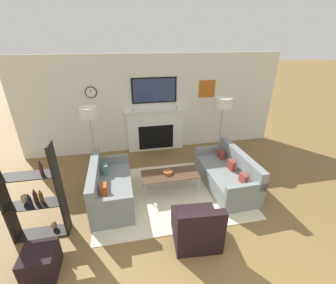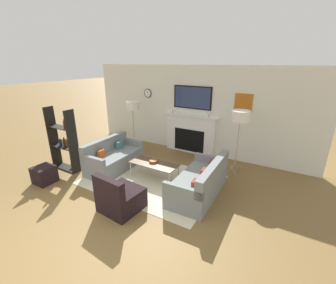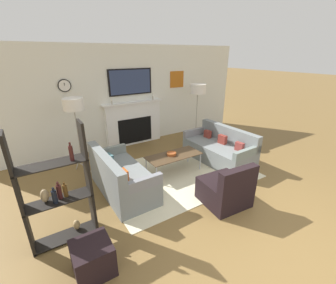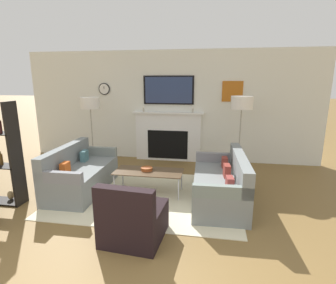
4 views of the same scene
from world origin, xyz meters
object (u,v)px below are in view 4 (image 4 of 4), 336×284
couch_right (222,185)px  armchair (133,220)px  floor_lamp_left (90,104)px  coffee_table (149,172)px  floor_lamp_right (242,103)px  decorative_bowl (147,169)px  couch_left (80,175)px

couch_right → armchair: 1.74m
armchair → floor_lamp_left: (-1.80, 2.71, 1.20)m
coffee_table → floor_lamp_right: floor_lamp_right is taller
armchair → decorative_bowl: bearing=97.2°
couch_right → decorative_bowl: bearing=174.4°
armchair → floor_lamp_right: floor_lamp_right is taller
armchair → coffee_table: bearing=95.6°
couch_right → floor_lamp_left: bearing=154.5°
couch_left → couch_right: (2.54, 0.00, -0.01)m
couch_left → decorative_bowl: size_ratio=7.65×
floor_lamp_left → armchair: bearing=-56.4°
couch_left → floor_lamp_left: floor_lamp_left is taller
couch_left → floor_lamp_right: floor_lamp_right is taller
floor_lamp_left → decorative_bowl: bearing=-38.1°
coffee_table → floor_lamp_right: 2.40m
couch_right → floor_lamp_right: floor_lamp_right is taller
floor_lamp_left → floor_lamp_right: (3.33, 0.00, 0.05)m
decorative_bowl → floor_lamp_right: size_ratio=0.13×
coffee_table → decorative_bowl: bearing=140.9°
couch_left → floor_lamp_left: bearing=105.9°
coffee_table → couch_left: bearing=-175.6°
couch_left → decorative_bowl: couch_left is taller
couch_right → floor_lamp_right: 1.91m
couch_left → floor_lamp_left: size_ratio=1.00×
couch_left → coffee_table: size_ratio=1.35×
couch_right → floor_lamp_left: (-2.94, 1.40, 1.18)m
couch_right → floor_lamp_right: size_ratio=1.05×
couch_left → floor_lamp_left: (-0.40, 1.40, 1.17)m
couch_left → floor_lamp_right: bearing=25.6°
couch_left → armchair: size_ratio=2.03×
couch_left → coffee_table: bearing=4.4°
floor_lamp_right → decorative_bowl: bearing=-143.4°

